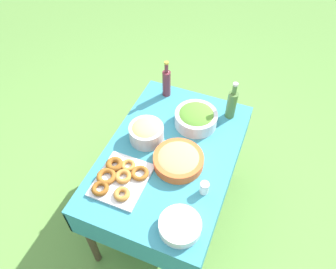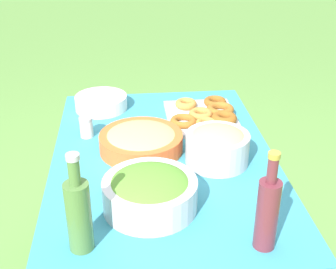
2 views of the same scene
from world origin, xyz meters
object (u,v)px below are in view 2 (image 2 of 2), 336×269
at_px(donut_platter, 204,115).
at_px(olive_oil_bottle, 79,213).
at_px(salad_bowl, 150,191).
at_px(pasta_bowl, 217,145).
at_px(wine_bottle, 267,211).
at_px(plate_stack, 101,102).
at_px(bread_bowl, 141,140).

bearing_deg(donut_platter, olive_oil_bottle, -31.37).
distance_m(donut_platter, olive_oil_bottle, 0.90).
relative_size(salad_bowl, pasta_bowl, 1.28).
distance_m(olive_oil_bottle, wine_bottle, 0.50).
bearing_deg(plate_stack, bread_bowl, 21.88).
bearing_deg(salad_bowl, donut_platter, 155.90).
distance_m(plate_stack, bread_bowl, 0.43).
relative_size(salad_bowl, wine_bottle, 0.98).
relative_size(pasta_bowl, olive_oil_bottle, 0.77).
bearing_deg(olive_oil_bottle, pasta_bowl, 132.31).
bearing_deg(wine_bottle, plate_stack, -154.10).
distance_m(donut_platter, wine_bottle, 0.81).
bearing_deg(wine_bottle, pasta_bowl, -174.54).
distance_m(pasta_bowl, olive_oil_bottle, 0.61).
distance_m(pasta_bowl, wine_bottle, 0.46).
bearing_deg(pasta_bowl, plate_stack, -140.22).
bearing_deg(donut_platter, salad_bowl, -24.10).
height_order(donut_platter, bread_bowl, bread_bowl).
bearing_deg(plate_stack, donut_platter, 70.60).
height_order(salad_bowl, bread_bowl, salad_bowl).
bearing_deg(bread_bowl, wine_bottle, 28.56).
height_order(plate_stack, wine_bottle, wine_bottle).
xyz_separation_m(salad_bowl, bread_bowl, (-0.36, -0.01, -0.02)).
bearing_deg(donut_platter, wine_bottle, 1.98).
distance_m(salad_bowl, bread_bowl, 0.36).
distance_m(salad_bowl, plate_stack, 0.78).
relative_size(plate_stack, bread_bowl, 0.74).
xyz_separation_m(donut_platter, olive_oil_bottle, (0.77, -0.47, 0.09)).
xyz_separation_m(pasta_bowl, donut_platter, (-0.36, 0.02, -0.05)).
xyz_separation_m(olive_oil_bottle, bread_bowl, (-0.52, 0.19, -0.07)).
bearing_deg(plate_stack, olive_oil_bottle, -1.70).
bearing_deg(plate_stack, salad_bowl, 12.57).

